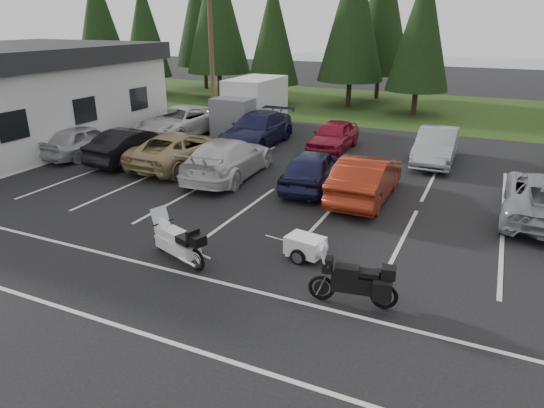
{
  "coord_description": "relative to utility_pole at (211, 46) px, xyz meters",
  "views": [
    {
      "loc": [
        5.18,
        -12.56,
        6.17
      ],
      "look_at": [
        -0.41,
        -0.5,
        1.07
      ],
      "focal_mm": 32.0,
      "sensor_mm": 36.0,
      "label": 1
    }
  ],
  "objects": [
    {
      "name": "ground",
      "position": [
        10.0,
        -12.0,
        -4.7
      ],
      "size": [
        120.0,
        120.0,
        0.0
      ],
      "primitive_type": "plane",
      "color": "black",
      "rests_on": "ground"
    },
    {
      "name": "grass_strip",
      "position": [
        10.0,
        12.0,
        -4.69
      ],
      "size": [
        80.0,
        16.0,
        0.01
      ],
      "primitive_type": "cube",
      "color": "#1C3711",
      "rests_on": "ground"
    },
    {
      "name": "lake_water",
      "position": [
        14.0,
        43.0,
        -4.7
      ],
      "size": [
        70.0,
        50.0,
        0.02
      ],
      "primitive_type": "cube",
      "color": "slate",
      "rests_on": "ground"
    },
    {
      "name": "utility_pole",
      "position": [
        0.0,
        0.0,
        0.0
      ],
      "size": [
        1.6,
        0.26,
        9.0
      ],
      "color": "#473321",
      "rests_on": "ground"
    },
    {
      "name": "box_truck",
      "position": [
        2.0,
        0.5,
        -3.25
      ],
      "size": [
        2.4,
        5.6,
        2.9
      ],
      "primitive_type": null,
      "color": "silver",
      "rests_on": "ground"
    },
    {
      "name": "stall_markings",
      "position": [
        10.0,
        -10.0,
        -4.69
      ],
      "size": [
        32.0,
        16.0,
        0.01
      ],
      "primitive_type": "cube",
      "color": "silver",
      "rests_on": "ground"
    },
    {
      "name": "conifer_0",
      "position": [
        -18.0,
        10.5,
        1.53
      ],
      "size": [
        4.58,
        4.58,
        10.66
      ],
      "color": "#332316",
      "rests_on": "ground"
    },
    {
      "name": "conifer_1",
      "position": [
        -12.0,
        9.2,
        0.69
      ],
      "size": [
        3.96,
        3.96,
        9.22
      ],
      "color": "#332316",
      "rests_on": "ground"
    },
    {
      "name": "conifer_2",
      "position": [
        -6.0,
        10.8,
        2.25
      ],
      "size": [
        5.1,
        5.1,
        11.89
      ],
      "color": "#332316",
      "rests_on": "ground"
    },
    {
      "name": "conifer_3",
      "position": [
        -0.5,
        9.4,
        0.57
      ],
      "size": [
        3.87,
        3.87,
        9.02
      ],
      "color": "#332316",
      "rests_on": "ground"
    },
    {
      "name": "conifer_4",
      "position": [
        5.0,
        10.9,
        1.83
      ],
      "size": [
        4.8,
        4.8,
        11.17
      ],
      "color": "#332316",
      "rests_on": "ground"
    },
    {
      "name": "conifer_5",
      "position": [
        10.0,
        9.6,
        0.93
      ],
      "size": [
        4.14,
        4.14,
        9.63
      ],
      "color": "#332316",
      "rests_on": "ground"
    },
    {
      "name": "conifer_back_a",
      "position": [
        -10.0,
        15.0,
        2.49
      ],
      "size": [
        5.28,
        5.28,
        12.3
      ],
      "color": "#332316",
      "rests_on": "ground"
    },
    {
      "name": "conifer_back_b",
      "position": [
        6.0,
        15.5,
        2.07
      ],
      "size": [
        4.97,
        4.97,
        11.58
      ],
      "color": "#332316",
      "rests_on": "ground"
    },
    {
      "name": "car_near_0",
      "position": [
        -2.43,
        -7.82,
        -3.95
      ],
      "size": [
        1.91,
        4.44,
        1.49
      ],
      "primitive_type": "imported",
      "rotation": [
        0.0,
        0.0,
        3.11
      ],
      "color": "#BAB9BE",
      "rests_on": "ground"
    },
    {
      "name": "car_near_1",
      "position": [
        0.42,
        -7.66,
        -3.92
      ],
      "size": [
        1.98,
        4.81,
        1.55
      ],
      "primitive_type": "imported",
      "rotation": [
        0.0,
        0.0,
        3.07
      ],
      "color": "black",
      "rests_on": "ground"
    },
    {
      "name": "car_near_2",
      "position": [
        2.76,
        -7.31,
        -3.93
      ],
      "size": [
        2.68,
        5.58,
        1.53
      ],
      "primitive_type": "imported",
      "rotation": [
        0.0,
        0.0,
        3.12
      ],
      "color": "tan",
      "rests_on": "ground"
    },
    {
      "name": "car_near_3",
      "position": [
        5.46,
        -7.85,
        -3.9
      ],
      "size": [
        2.64,
        5.67,
        1.6
      ],
      "primitive_type": "imported",
      "rotation": [
        0.0,
        0.0,
        3.22
      ],
      "color": "silver",
      "rests_on": "ground"
    },
    {
      "name": "car_near_4",
      "position": [
        9.07,
        -7.64,
        -3.94
      ],
      "size": [
        2.22,
        4.59,
        1.51
      ],
      "primitive_type": "imported",
      "rotation": [
        0.0,
        0.0,
        3.24
      ],
      "color": "#1A1C42",
      "rests_on": "ground"
    },
    {
      "name": "car_near_5",
      "position": [
        11.27,
        -8.06,
        -3.89
      ],
      "size": [
        1.76,
        4.9,
        1.61
      ],
      "primitive_type": "imported",
      "rotation": [
        0.0,
        0.0,
        3.15
      ],
      "color": "maroon",
      "rests_on": "ground"
    },
    {
      "name": "car_far_0",
      "position": [
        -0.7,
        -2.48,
        -3.89
      ],
      "size": [
        3.01,
        5.97,
        1.62
      ],
      "primitive_type": "imported",
      "rotation": [
        0.0,
        0.0,
        -0.06
      ],
      "color": "silver",
      "rests_on": "ground"
    },
    {
      "name": "car_far_1",
      "position": [
        4.09,
        -2.5,
        -3.88
      ],
      "size": [
        2.35,
        5.66,
        1.64
      ],
      "primitive_type": "imported",
      "rotation": [
        0.0,
        0.0,
        0.01
      ],
      "color": "#18193C",
      "rests_on": "ground"
    },
    {
      "name": "car_far_2",
      "position": [
        7.99,
        -1.8,
        -3.97
      ],
      "size": [
        1.72,
        4.26,
        1.45
      ],
      "primitive_type": "imported",
      "rotation": [
        0.0,
        0.0,
        -0.0
      ],
      "color": "maroon",
      "rests_on": "ground"
    },
    {
      "name": "car_far_3",
      "position": [
        12.93,
        -2.03,
        -3.92
      ],
      "size": [
        1.72,
        4.74,
        1.55
      ],
      "primitive_type": "imported",
      "rotation": [
        0.0,
        0.0,
        0.02
      ],
      "color": "gray",
      "rests_on": "ground"
    },
    {
      "name": "touring_motorcycle",
      "position": [
        7.93,
        -14.95,
        -4.01
      ],
      "size": [
        2.58,
        1.53,
        1.37
      ],
      "primitive_type": null,
      "rotation": [
        0.0,
        0.0,
        -0.34
      ],
      "color": "silver",
      "rests_on": "ground"
    },
    {
      "name": "cargo_trailer",
      "position": [
        11.0,
        -13.4,
        -4.36
      ],
      "size": [
        1.56,
        1.04,
        0.67
      ],
      "primitive_type": null,
      "rotation": [
        0.0,
        0.0,
        -0.17
      ],
      "color": "white",
      "rests_on": "ground"
    },
    {
      "name": "adventure_motorcycle",
      "position": [
        12.8,
        -15.05,
        -4.01
      ],
      "size": [
        2.36,
        1.15,
        1.38
      ],
      "primitive_type": null,
      "rotation": [
        0.0,
        0.0,
        0.17
      ],
      "color": "black",
      "rests_on": "ground"
    }
  ]
}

